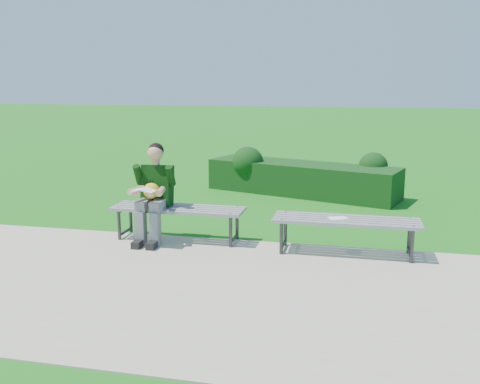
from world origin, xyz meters
TOP-DOWN VIEW (x-y plane):
  - ground at (0.00, 0.00)m, footprint 80.00×80.00m
  - walkway at (0.00, -1.75)m, footprint 30.00×3.50m
  - hedge at (0.54, 3.34)m, footprint 3.81×2.02m
  - bench_left at (-0.75, -0.15)m, footprint 1.80×0.50m
  - bench_right at (1.49, -0.29)m, footprint 1.80×0.50m
  - seated_boy at (-1.05, -0.24)m, footprint 0.56×0.76m
  - paper_sheet at (1.39, -0.29)m, footprint 0.26×0.23m

SIDE VIEW (x-z plane):
  - ground at x=0.00m, z-range 0.00..0.00m
  - walkway at x=0.00m, z-range 0.00..0.02m
  - hedge at x=0.54m, z-range -0.10..0.79m
  - bench_left at x=-0.75m, z-range 0.19..0.64m
  - bench_right at x=1.49m, z-range 0.19..0.64m
  - paper_sheet at x=1.39m, z-range 0.47..0.48m
  - seated_boy at x=-1.05m, z-range 0.06..1.37m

